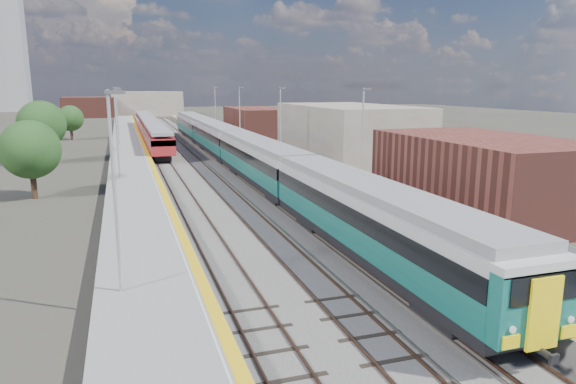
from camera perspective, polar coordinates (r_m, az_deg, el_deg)
ground at (r=62.70m, az=-8.79°, el=3.65°), size 320.00×320.00×0.00m
ballast_bed at (r=64.84m, az=-11.12°, el=3.86°), size 10.50×155.00×0.06m
tracks at (r=66.55m, az=-10.79°, el=4.13°), size 8.96×160.00×0.17m
platform_right at (r=66.07m, az=-4.63°, el=4.62°), size 4.70×155.00×8.52m
platform_left at (r=64.33m, az=-17.17°, el=3.93°), size 4.30×155.00×8.52m
buildings at (r=150.16m, az=-21.60°, el=11.69°), size 72.00×185.50×40.00m
green_train at (r=54.96m, az=-5.98°, el=5.09°), size 3.06×85.00×3.36m
red_train at (r=85.82m, az=-15.13°, el=6.89°), size 2.73×55.36×3.44m
tree_a at (r=44.11m, az=-26.72°, el=4.23°), size 4.51×4.51×6.12m
tree_b at (r=63.83m, az=-25.70°, el=6.80°), size 5.22×5.22×7.07m
tree_c at (r=90.62m, az=-23.03°, el=7.54°), size 4.13×4.13×5.59m
tree_d at (r=81.77m, az=7.24°, el=8.00°), size 4.08×4.08×5.54m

